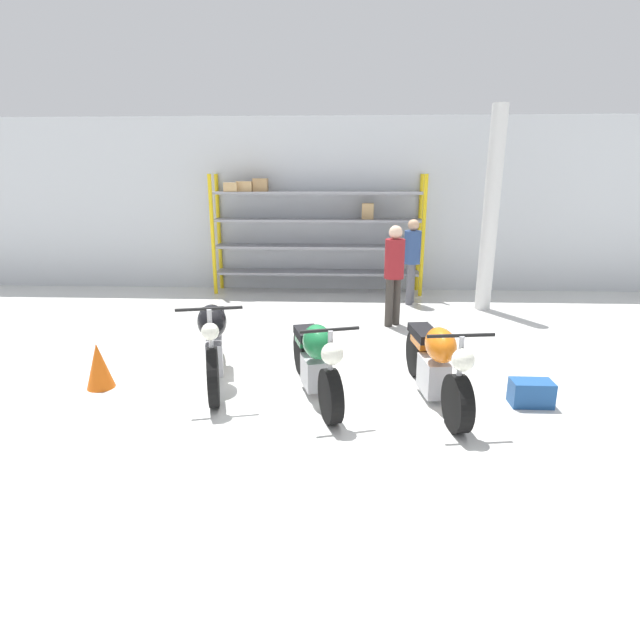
{
  "coord_description": "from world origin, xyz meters",
  "views": [
    {
      "loc": [
        0.28,
        -5.51,
        2.41
      ],
      "look_at": [
        0.0,
        0.4,
        0.7
      ],
      "focal_mm": 28.0,
      "sensor_mm": 36.0,
      "label": 1
    }
  ],
  "objects_px": {
    "motorcycle_black": "(213,340)",
    "person_browsing": "(412,255)",
    "motorcycle_orange": "(436,363)",
    "person_near_rack": "(394,268)",
    "toolbox": "(531,393)",
    "traffic_cone": "(99,366)",
    "motorcycle_green": "(316,359)",
    "shelving_rack": "(313,229)"
  },
  "relations": [
    {
      "from": "motorcycle_black",
      "to": "person_browsing",
      "type": "xyz_separation_m",
      "value": [
        2.86,
        3.98,
        0.45
      ]
    },
    {
      "from": "motorcycle_black",
      "to": "motorcycle_orange",
      "type": "distance_m",
      "value": 2.62
    },
    {
      "from": "person_browsing",
      "to": "person_near_rack",
      "type": "bearing_deg",
      "value": 89.89
    },
    {
      "from": "toolbox",
      "to": "motorcycle_black",
      "type": "bearing_deg",
      "value": 171.75
    },
    {
      "from": "motorcycle_black",
      "to": "motorcycle_orange",
      "type": "bearing_deg",
      "value": 67.19
    },
    {
      "from": "person_near_rack",
      "to": "traffic_cone",
      "type": "relative_size",
      "value": 3.01
    },
    {
      "from": "toolbox",
      "to": "traffic_cone",
      "type": "height_order",
      "value": "traffic_cone"
    },
    {
      "from": "person_browsing",
      "to": "motorcycle_green",
      "type": "bearing_deg",
      "value": 87.38
    },
    {
      "from": "motorcycle_green",
      "to": "toolbox",
      "type": "height_order",
      "value": "motorcycle_green"
    },
    {
      "from": "motorcycle_green",
      "to": "shelving_rack",
      "type": "bearing_deg",
      "value": 167.07
    },
    {
      "from": "shelving_rack",
      "to": "toolbox",
      "type": "relative_size",
      "value": 10.0
    },
    {
      "from": "motorcycle_green",
      "to": "person_browsing",
      "type": "relative_size",
      "value": 1.15
    },
    {
      "from": "motorcycle_orange",
      "to": "traffic_cone",
      "type": "relative_size",
      "value": 3.65
    },
    {
      "from": "person_near_rack",
      "to": "toolbox",
      "type": "height_order",
      "value": "person_near_rack"
    },
    {
      "from": "shelving_rack",
      "to": "toolbox",
      "type": "height_order",
      "value": "shelving_rack"
    },
    {
      "from": "person_near_rack",
      "to": "traffic_cone",
      "type": "distance_m",
      "value": 4.65
    },
    {
      "from": "person_browsing",
      "to": "toolbox",
      "type": "distance_m",
      "value": 4.64
    },
    {
      "from": "motorcycle_orange",
      "to": "person_browsing",
      "type": "relative_size",
      "value": 1.23
    },
    {
      "from": "person_browsing",
      "to": "toolbox",
      "type": "relative_size",
      "value": 3.7
    },
    {
      "from": "motorcycle_green",
      "to": "person_browsing",
      "type": "xyz_separation_m",
      "value": [
        1.61,
        4.37,
        0.51
      ]
    },
    {
      "from": "toolbox",
      "to": "traffic_cone",
      "type": "bearing_deg",
      "value": 177.27
    },
    {
      "from": "person_browsing",
      "to": "motorcycle_orange",
      "type": "bearing_deg",
      "value": 103.93
    },
    {
      "from": "motorcycle_orange",
      "to": "person_browsing",
      "type": "bearing_deg",
      "value": 168.67
    },
    {
      "from": "person_near_rack",
      "to": "motorcycle_green",
      "type": "bearing_deg",
      "value": 115.75
    },
    {
      "from": "motorcycle_orange",
      "to": "shelving_rack",
      "type": "bearing_deg",
      "value": -170.36
    },
    {
      "from": "motorcycle_orange",
      "to": "person_near_rack",
      "type": "xyz_separation_m",
      "value": [
        -0.2,
        2.9,
        0.53
      ]
    },
    {
      "from": "shelving_rack",
      "to": "traffic_cone",
      "type": "height_order",
      "value": "shelving_rack"
    },
    {
      "from": "motorcycle_orange",
      "to": "traffic_cone",
      "type": "xyz_separation_m",
      "value": [
        -3.88,
        0.14,
        -0.16
      ]
    },
    {
      "from": "motorcycle_black",
      "to": "motorcycle_green",
      "type": "height_order",
      "value": "motorcycle_black"
    },
    {
      "from": "person_near_rack",
      "to": "person_browsing",
      "type": "bearing_deg",
      "value": -60.44
    },
    {
      "from": "motorcycle_black",
      "to": "person_near_rack",
      "type": "height_order",
      "value": "person_near_rack"
    },
    {
      "from": "motorcycle_black",
      "to": "shelving_rack",
      "type": "bearing_deg",
      "value": 156.28
    },
    {
      "from": "person_browsing",
      "to": "traffic_cone",
      "type": "relative_size",
      "value": 2.96
    },
    {
      "from": "person_browsing",
      "to": "traffic_cone",
      "type": "bearing_deg",
      "value": 63.29
    },
    {
      "from": "motorcycle_black",
      "to": "toolbox",
      "type": "height_order",
      "value": "motorcycle_black"
    },
    {
      "from": "person_near_rack",
      "to": "toolbox",
      "type": "xyz_separation_m",
      "value": [
        1.23,
        -2.99,
        -0.83
      ]
    },
    {
      "from": "shelving_rack",
      "to": "motorcycle_green",
      "type": "xyz_separation_m",
      "value": [
        0.35,
        -5.32,
        -0.9
      ]
    },
    {
      "from": "shelving_rack",
      "to": "motorcycle_black",
      "type": "bearing_deg",
      "value": -100.44
    },
    {
      "from": "traffic_cone",
      "to": "toolbox",
      "type": "bearing_deg",
      "value": -2.73
    },
    {
      "from": "motorcycle_green",
      "to": "traffic_cone",
      "type": "distance_m",
      "value": 2.56
    },
    {
      "from": "motorcycle_orange",
      "to": "person_browsing",
      "type": "distance_m",
      "value": 4.45
    },
    {
      "from": "person_browsing",
      "to": "person_near_rack",
      "type": "distance_m",
      "value": 1.59
    }
  ]
}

